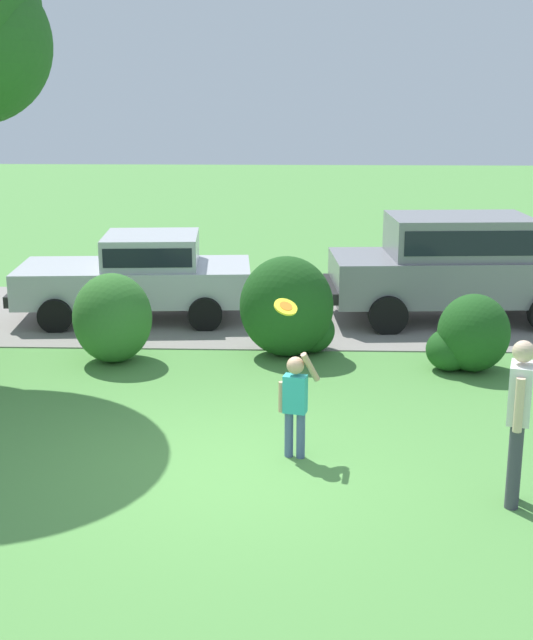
% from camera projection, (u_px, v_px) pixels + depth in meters
% --- Properties ---
extents(ground_plane, '(80.00, 80.00, 0.00)m').
position_uv_depth(ground_plane, '(224.00, 469.00, 9.69)').
color(ground_plane, '#518E42').
extents(driveway_strip, '(28.00, 4.40, 0.02)m').
position_uv_depth(driveway_strip, '(254.00, 316.00, 16.20)').
color(driveway_strip, gray).
rests_on(driveway_strip, ground).
extents(shrub_centre_left, '(1.22, 1.21, 1.40)m').
position_uv_depth(shrub_centre_left, '(112.00, 318.00, 13.35)').
color(shrub_centre_left, '#33702B').
rests_on(shrub_centre_left, ground).
extents(shrub_centre, '(1.52, 1.21, 1.60)m').
position_uv_depth(shrub_centre, '(290.00, 310.00, 13.67)').
color(shrub_centre, '#1E511C').
rests_on(shrub_centre, ground).
extents(shrub_centre_right, '(1.24, 1.07, 1.18)m').
position_uv_depth(shrub_centre_right, '(469.00, 336.00, 12.95)').
color(shrub_centre_right, '#1E511C').
rests_on(shrub_centre_right, ground).
extents(parked_sedan, '(4.52, 2.34, 1.56)m').
position_uv_depth(parked_sedan, '(140.00, 273.00, 15.86)').
color(parked_sedan, silver).
rests_on(parked_sedan, ground).
extents(parked_suv, '(4.81, 2.34, 1.92)m').
position_uv_depth(parked_suv, '(457.00, 262.00, 15.68)').
color(parked_suv, gray).
rests_on(parked_suv, ground).
extents(child_thrower, '(0.47, 0.23, 1.29)m').
position_uv_depth(child_thrower, '(295.00, 398.00, 9.83)').
color(child_thrower, '#4C608C').
rests_on(child_thrower, ground).
extents(frisbee, '(0.31, 0.27, 0.22)m').
position_uv_depth(frisbee, '(286.00, 307.00, 10.04)').
color(frisbee, yellow).
extents(adult_onlooker, '(0.31, 0.51, 1.74)m').
position_uv_depth(adult_onlooker, '(519.00, 414.00, 8.64)').
color(adult_onlooker, '#3F3F4C').
rests_on(adult_onlooker, ground).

